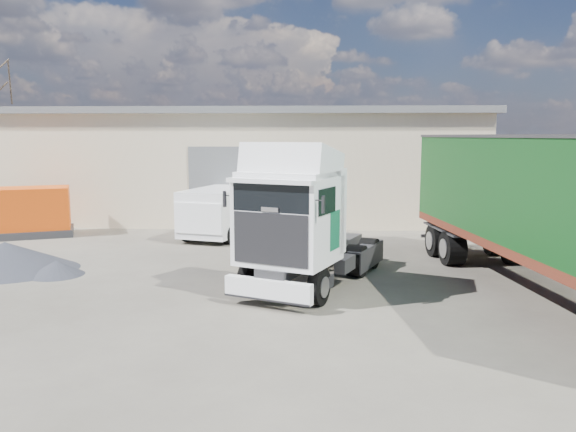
{
  "coord_description": "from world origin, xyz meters",
  "views": [
    {
      "loc": [
        1.36,
        -14.05,
        4.07
      ],
      "look_at": [
        0.61,
        3.0,
        1.62
      ],
      "focal_mm": 35.0,
      "sensor_mm": 36.0,
      "label": 1
    }
  ],
  "objects_px": {
    "tractor_unit": "(301,229)",
    "panel_van": "(223,211)",
    "orange_skip": "(31,215)",
    "box_trailer": "(544,198)"
  },
  "relations": [
    {
      "from": "tractor_unit",
      "to": "orange_skip",
      "type": "xyz_separation_m",
      "value": [
        -11.17,
        7.61,
        -0.78
      ]
    },
    {
      "from": "panel_van",
      "to": "orange_skip",
      "type": "distance_m",
      "value": 7.84
    },
    {
      "from": "tractor_unit",
      "to": "box_trailer",
      "type": "distance_m",
      "value": 6.22
    },
    {
      "from": "box_trailer",
      "to": "orange_skip",
      "type": "xyz_separation_m",
      "value": [
        -17.32,
        7.71,
        -1.63
      ]
    },
    {
      "from": "panel_van",
      "to": "orange_skip",
      "type": "bearing_deg",
      "value": -162.27
    },
    {
      "from": "panel_van",
      "to": "orange_skip",
      "type": "height_order",
      "value": "orange_skip"
    },
    {
      "from": "box_trailer",
      "to": "panel_van",
      "type": "xyz_separation_m",
      "value": [
        -9.49,
        8.0,
        -1.48
      ]
    },
    {
      "from": "tractor_unit",
      "to": "panel_van",
      "type": "bearing_deg",
      "value": 135.83
    },
    {
      "from": "box_trailer",
      "to": "panel_van",
      "type": "distance_m",
      "value": 12.5
    },
    {
      "from": "tractor_unit",
      "to": "orange_skip",
      "type": "distance_m",
      "value": 13.54
    }
  ]
}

